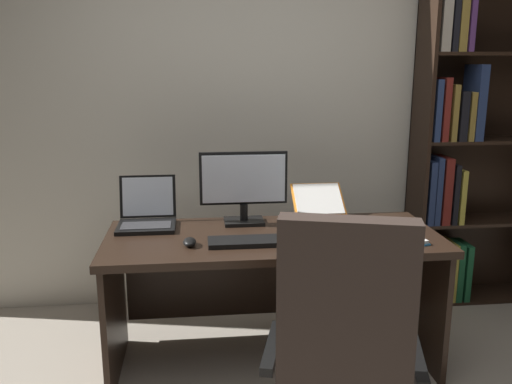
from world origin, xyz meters
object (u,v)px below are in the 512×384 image
bookshelf (464,151)px  laptop (147,216)px  pen (313,230)px  desk (271,265)px  computer_mouse (190,242)px  open_binder (376,240)px  keyboard (250,241)px  notepad (309,232)px  office_chair (343,374)px  reading_stand_with_book (319,203)px  monitor (244,187)px

bookshelf → laptop: bookshelf is taller
bookshelf → pen: bookshelf is taller
desk → computer_mouse: size_ratio=16.80×
desk → open_binder: (0.50, -0.26, 0.21)m
laptop → keyboard: bearing=-34.6°
laptop → notepad: (0.86, -0.23, -0.05)m
laptop → keyboard: size_ratio=0.75×
office_chair → notepad: (0.05, 0.90, 0.28)m
notepad → computer_mouse: bearing=-167.5°
laptop → reading_stand_with_book: laptop is taller
pen → office_chair: bearing=-94.7°
pen → keyboard: bearing=-158.2°
desk → bookshelf: size_ratio=0.78×
reading_stand_with_book → monitor: bearing=-171.9°
office_chair → pen: office_chair is taller
laptop → notepad: 0.90m
notepad → keyboard: bearing=-157.0°
monitor → keyboard: bearing=-90.0°
keyboard → notepad: keyboard is taller
reading_stand_with_book → keyboard: bearing=-136.1°
laptop → reading_stand_with_book: 0.98m
desk → notepad: 0.29m
office_chair → computer_mouse: bearing=142.4°
laptop → keyboard: 0.65m
office_chair → monitor: size_ratio=2.29×
desk → office_chair: office_chair is taller
bookshelf → reading_stand_with_book: size_ratio=7.55×
reading_stand_with_book → office_chair: bearing=-98.1°
office_chair → bookshelf: bearing=67.8°
computer_mouse → reading_stand_with_book: 0.86m
monitor → notepad: monitor is taller
laptop → office_chair: bearing=-54.5°
bookshelf → monitor: bearing=-162.5°
bookshelf → pen: (-1.17, -0.70, -0.29)m
laptop → open_binder: 1.24m
monitor → open_binder: monitor is taller
keyboard → bookshelf: bearing=29.0°
notepad → desk: bearing=160.7°
desk → laptop: laptop is taller
reading_stand_with_book → open_binder: bearing=-68.5°
computer_mouse → open_binder: computer_mouse is taller
bookshelf → keyboard: bearing=-151.0°
monitor → desk: bearing=-49.2°
pen → open_binder: bearing=-34.0°
computer_mouse → open_binder: size_ratio=0.20×
reading_stand_with_book → laptop: bearing=-176.7°
computer_mouse → monitor: bearing=50.4°
bookshelf → open_binder: bookshelf is taller
office_chair → pen: size_ratio=7.98×
keyboard → computer_mouse: computer_mouse is taller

